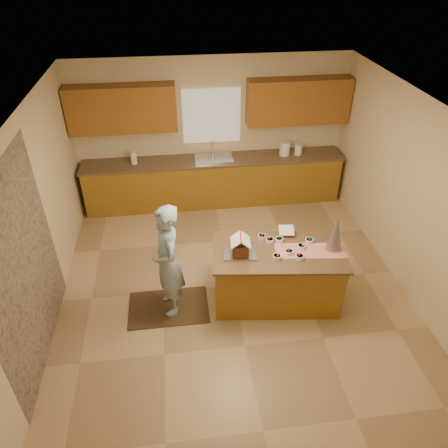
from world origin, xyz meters
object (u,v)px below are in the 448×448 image
(gingerbread_house, at_px, (240,246))
(boy, at_px, (168,262))
(tinsel_tree, at_px, (336,233))
(island_base, at_px, (276,276))

(gingerbread_house, bearing_deg, boy, -179.55)
(tinsel_tree, xyz_separation_m, gingerbread_house, (-1.26, 0.06, -0.14))
(tinsel_tree, relative_size, gingerbread_house, 1.77)
(tinsel_tree, height_order, gingerbread_house, tinsel_tree)
(tinsel_tree, xyz_separation_m, boy, (-2.22, 0.05, -0.29))
(tinsel_tree, bearing_deg, island_base, 176.83)
(boy, distance_m, gingerbread_house, 0.97)
(boy, xyz_separation_m, gingerbread_house, (0.96, 0.01, 0.15))
(boy, bearing_deg, island_base, 77.59)
(gingerbread_house, bearing_deg, tinsel_tree, -2.53)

